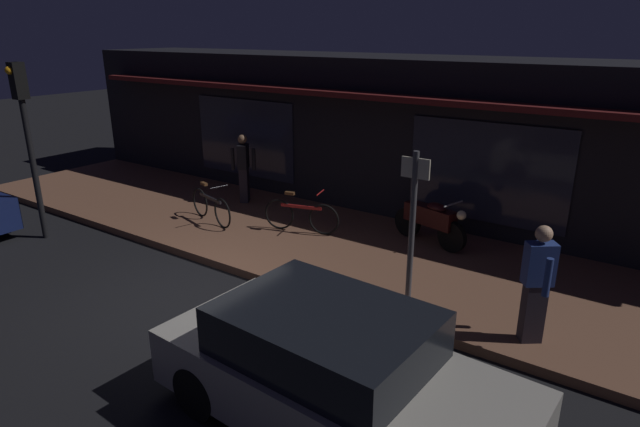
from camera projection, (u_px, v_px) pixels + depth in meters
The scene contains 11 objects.
ground_plane at pixel (189, 295), 8.89m from camera, with size 60.00×60.00×0.00m, color black.
sidewalk_slab at pixel (298, 237), 11.19m from camera, with size 18.00×4.00×0.15m, color brown.
storefront_building at pixel (379, 131), 13.26m from camera, with size 18.00×3.30×3.60m.
motorcycle at pixel (431, 220), 10.47m from camera, with size 1.67×0.68×0.97m.
bicycle_parked at pixel (211, 206), 11.72m from camera, with size 1.61×0.56×0.91m.
bicycle_extra at pixel (301, 216), 11.14m from camera, with size 1.61×0.55×0.91m.
person_photographer at pixel (244, 167), 12.96m from camera, with size 0.57×0.44×1.67m.
person_bystander at pixel (537, 282), 7.04m from camera, with size 0.44×0.54×1.67m.
sign_post at pixel (412, 220), 7.91m from camera, with size 0.44×0.09×2.40m.
traffic_light_pole at pixel (25, 121), 10.54m from camera, with size 0.24×0.33×3.60m.
parked_car_far at pixel (333, 372), 5.72m from camera, with size 4.19×1.97×1.42m.
Camera 1 is at (6.33, -5.30, 4.17)m, focal length 29.98 mm.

